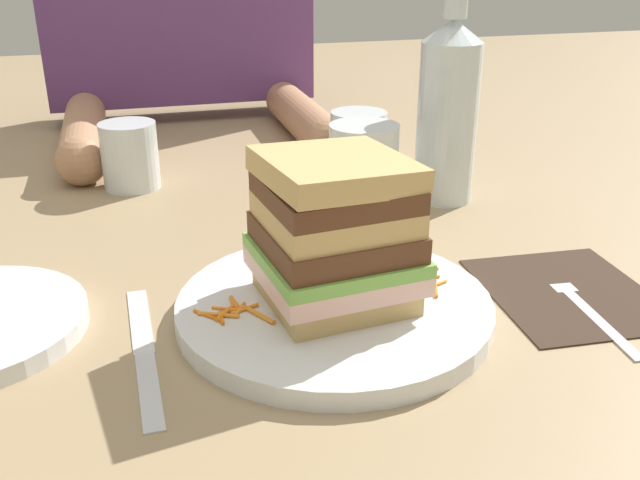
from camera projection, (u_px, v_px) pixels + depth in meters
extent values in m
plane|color=#9E8460|center=(330.00, 309.00, 0.59)|extent=(3.00, 3.00, 0.00)
cylinder|color=white|center=(330.00, 308.00, 0.58)|extent=(0.26, 0.26, 0.02)
cube|color=tan|center=(330.00, 289.00, 0.57)|extent=(0.12, 0.12, 0.02)
cube|color=beige|center=(330.00, 270.00, 0.56)|extent=(0.13, 0.13, 0.02)
cube|color=#7AB74C|center=(330.00, 255.00, 0.56)|extent=(0.13, 0.13, 0.01)
cube|color=#56331E|center=(330.00, 237.00, 0.55)|extent=(0.12, 0.12, 0.02)
cube|color=tan|center=(331.00, 214.00, 0.54)|extent=(0.12, 0.12, 0.02)
cube|color=#56331E|center=(331.00, 192.00, 0.54)|extent=(0.12, 0.12, 0.02)
cube|color=tan|center=(336.00, 169.00, 0.53)|extent=(0.12, 0.12, 0.02)
cylinder|color=orange|center=(227.00, 309.00, 0.56)|extent=(0.02, 0.01, 0.00)
cylinder|color=orange|center=(222.00, 318.00, 0.54)|extent=(0.00, 0.02, 0.00)
cylinder|color=orange|center=(245.00, 309.00, 0.56)|extent=(0.02, 0.01, 0.00)
cylinder|color=orange|center=(218.00, 315.00, 0.55)|extent=(0.03, 0.02, 0.00)
cylinder|color=orange|center=(208.00, 316.00, 0.55)|extent=(0.02, 0.02, 0.00)
cylinder|color=orange|center=(226.00, 312.00, 0.55)|extent=(0.02, 0.02, 0.00)
cylinder|color=orange|center=(239.00, 310.00, 0.56)|extent=(0.01, 0.02, 0.00)
cylinder|color=orange|center=(232.00, 310.00, 0.55)|extent=(0.02, 0.01, 0.00)
cylinder|color=orange|center=(261.00, 315.00, 0.55)|extent=(0.02, 0.03, 0.00)
cylinder|color=orange|center=(234.00, 302.00, 0.57)|extent=(0.01, 0.02, 0.00)
cylinder|color=orange|center=(405.00, 276.00, 0.61)|extent=(0.03, 0.01, 0.00)
cylinder|color=orange|center=(391.00, 281.00, 0.60)|extent=(0.03, 0.00, 0.00)
cylinder|color=orange|center=(406.00, 270.00, 0.62)|extent=(0.03, 0.00, 0.00)
cylinder|color=orange|center=(435.00, 287.00, 0.59)|extent=(0.02, 0.03, 0.00)
cylinder|color=orange|center=(425.00, 272.00, 0.62)|extent=(0.03, 0.01, 0.00)
cylinder|color=orange|center=(410.00, 287.00, 0.59)|extent=(0.01, 0.03, 0.00)
cylinder|color=orange|center=(424.00, 276.00, 0.61)|extent=(0.03, 0.00, 0.00)
cylinder|color=orange|center=(435.00, 285.00, 0.59)|extent=(0.03, 0.01, 0.00)
cylinder|color=orange|center=(404.00, 292.00, 0.58)|extent=(0.01, 0.03, 0.00)
cylinder|color=orange|center=(396.00, 279.00, 0.60)|extent=(0.03, 0.01, 0.00)
cube|color=#38281E|center=(568.00, 292.00, 0.62)|extent=(0.15, 0.17, 0.00)
cube|color=silver|center=(602.00, 320.00, 0.57)|extent=(0.02, 0.11, 0.00)
cube|color=silver|center=(564.00, 284.00, 0.62)|extent=(0.02, 0.02, 0.00)
cylinder|color=silver|center=(558.00, 270.00, 0.65)|extent=(0.01, 0.04, 0.00)
cylinder|color=silver|center=(553.00, 271.00, 0.65)|extent=(0.01, 0.04, 0.00)
cylinder|color=silver|center=(547.00, 271.00, 0.65)|extent=(0.01, 0.04, 0.00)
cylinder|color=silver|center=(541.00, 272.00, 0.65)|extent=(0.01, 0.04, 0.00)
cube|color=silver|center=(149.00, 389.00, 0.49)|extent=(0.02, 0.10, 0.00)
cube|color=silver|center=(140.00, 319.00, 0.57)|extent=(0.02, 0.11, 0.00)
cylinder|color=white|center=(363.00, 169.00, 0.78)|extent=(0.08, 0.08, 0.10)
cylinder|color=#E55638|center=(363.00, 178.00, 0.78)|extent=(0.07, 0.07, 0.08)
cylinder|color=silver|center=(447.00, 124.00, 0.80)|extent=(0.07, 0.07, 0.18)
cone|color=silver|center=(454.00, 30.00, 0.76)|extent=(0.07, 0.07, 0.02)
cylinder|color=silver|center=(455.00, 6.00, 0.75)|extent=(0.03, 0.03, 0.02)
cylinder|color=silver|center=(358.00, 144.00, 0.91)|extent=(0.07, 0.07, 0.08)
cylinder|color=silver|center=(130.00, 156.00, 0.86)|extent=(0.07, 0.07, 0.08)
cylinder|color=tan|center=(84.00, 133.00, 1.00)|extent=(0.06, 0.27, 0.06)
cylinder|color=tan|center=(304.00, 118.00, 1.08)|extent=(0.06, 0.27, 0.06)
sphere|color=tan|center=(81.00, 161.00, 0.88)|extent=(0.06, 0.06, 0.06)
sphere|color=tan|center=(329.00, 142.00, 0.96)|extent=(0.06, 0.06, 0.06)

